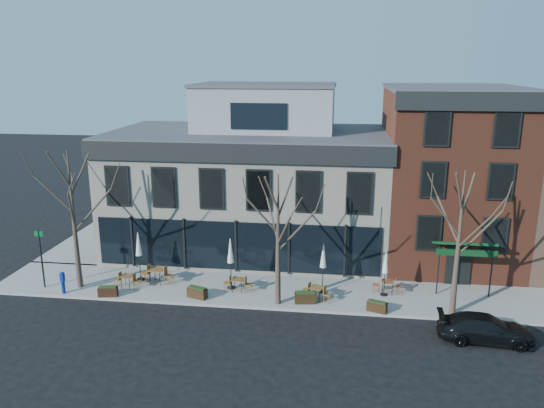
# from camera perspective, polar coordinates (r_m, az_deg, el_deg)

# --- Properties ---
(ground) EXTENTS (120.00, 120.00, 0.00)m
(ground) POSITION_cam_1_polar(r_m,az_deg,el_deg) (32.80, -3.82, -7.62)
(ground) COLOR black
(ground) RESTS_ON ground
(sidewalk_front) EXTENTS (33.50, 4.70, 0.15)m
(sidewalk_front) POSITION_cam_1_polar(r_m,az_deg,el_deg) (30.37, 1.50, -9.36)
(sidewalk_front) COLOR gray
(sidewalk_front) RESTS_ON ground
(sidewalk_side) EXTENTS (4.50, 12.00, 0.15)m
(sidewalk_side) POSITION_cam_1_polar(r_m,az_deg,el_deg) (41.57, -17.60, -3.26)
(sidewalk_side) COLOR gray
(sidewalk_side) RESTS_ON ground
(corner_building) EXTENTS (18.39, 10.39, 11.10)m
(corner_building) POSITION_cam_1_polar(r_m,az_deg,el_deg) (36.12, -2.28, 2.40)
(corner_building) COLOR silver
(corner_building) RESTS_ON ground
(red_brick_building) EXTENTS (8.20, 11.78, 11.18)m
(red_brick_building) POSITION_cam_1_polar(r_m,az_deg,el_deg) (36.03, 18.42, 3.08)
(red_brick_building) COLOR brown
(red_brick_building) RESTS_ON ground
(tree_corner) EXTENTS (3.93, 3.98, 7.92)m
(tree_corner) POSITION_cam_1_polar(r_m,az_deg,el_deg) (31.33, -20.55, -1.44)
(tree_corner) COLOR #382B21
(tree_corner) RESTS_ON sidewalk_front
(tree_mid) EXTENTS (3.50, 3.55, 7.04)m
(tree_mid) POSITION_cam_1_polar(r_m,az_deg,el_deg) (27.40, 0.67, -3.74)
(tree_mid) COLOR #382B21
(tree_mid) RESTS_ON sidewalk_front
(tree_right) EXTENTS (3.72, 3.77, 7.48)m
(tree_right) POSITION_cam_1_polar(r_m,az_deg,el_deg) (27.81, 19.46, -3.85)
(tree_right) COLOR #382B21
(tree_right) RESTS_ON sidewalk_front
(sign_pole) EXTENTS (0.50, 0.10, 3.40)m
(sign_pole) POSITION_cam_1_polar(r_m,az_deg,el_deg) (32.70, -23.58, -5.08)
(sign_pole) COLOR black
(sign_pole) RESTS_ON sidewalk_front
(parked_sedan) EXTENTS (4.42, 1.96, 1.26)m
(parked_sedan) POSITION_cam_1_polar(r_m,az_deg,el_deg) (27.16, 21.99, -12.32)
(parked_sedan) COLOR black
(parked_sedan) RESTS_ON ground
(call_box) EXTENTS (0.26, 0.26, 1.31)m
(call_box) POSITION_cam_1_polar(r_m,az_deg,el_deg) (31.86, -21.58, -7.77)
(call_box) COLOR #0C249E
(call_box) RESTS_ON sidewalk_front
(cafe_set_0) EXTENTS (1.67, 0.73, 0.86)m
(cafe_set_0) POSITION_cam_1_polar(r_m,az_deg,el_deg) (31.61, -15.30, -7.88)
(cafe_set_0) COLOR brown
(cafe_set_0) RESTS_ON sidewalk_front
(cafe_set_1) EXTENTS (2.03, 0.89, 1.05)m
(cafe_set_1) POSITION_cam_1_polar(r_m,az_deg,el_deg) (31.76, -12.24, -7.38)
(cafe_set_1) COLOR brown
(cafe_set_1) RESTS_ON sidewalk_front
(cafe_set_3) EXTENTS (1.70, 0.73, 0.88)m
(cafe_set_3) POSITION_cam_1_polar(r_m,az_deg,el_deg) (30.10, -3.68, -8.51)
(cafe_set_3) COLOR brown
(cafe_set_3) RESTS_ON sidewalk_front
(cafe_set_4) EXTENTS (1.72, 1.03, 0.89)m
(cafe_set_4) POSITION_cam_1_polar(r_m,az_deg,el_deg) (29.10, 4.84, -9.39)
(cafe_set_4) COLOR brown
(cafe_set_4) RESTS_ON sidewalk_front
(cafe_set_5) EXTENTS (1.66, 0.72, 0.86)m
(cafe_set_5) POSITION_cam_1_polar(r_m,az_deg,el_deg) (30.47, 12.32, -8.57)
(cafe_set_5) COLOR brown
(cafe_set_5) RESTS_ON sidewalk_front
(umbrella_0) EXTENTS (0.47, 0.47, 2.92)m
(umbrella_0) POSITION_cam_1_polar(r_m,az_deg,el_deg) (31.90, -14.16, -4.48)
(umbrella_0) COLOR black
(umbrella_0) RESTS_ON sidewalk_front
(umbrella_2) EXTENTS (0.47, 0.47, 2.97)m
(umbrella_2) POSITION_cam_1_polar(r_m,az_deg,el_deg) (29.87, -4.49, -5.33)
(umbrella_2) COLOR black
(umbrella_2) RESTS_ON sidewalk_front
(umbrella_3) EXTENTS (0.45, 0.45, 2.83)m
(umbrella_3) POSITION_cam_1_polar(r_m,az_deg,el_deg) (29.45, 5.54, -5.86)
(umbrella_3) COLOR black
(umbrella_3) RESTS_ON sidewalk_front
(umbrella_4) EXTENTS (0.41, 0.41, 2.53)m
(umbrella_4) POSITION_cam_1_polar(r_m,az_deg,el_deg) (29.65, 12.11, -6.42)
(umbrella_4) COLOR black
(umbrella_4) RESTS_ON sidewalk_front
(planter_0) EXTENTS (1.09, 0.58, 0.58)m
(planter_0) POSITION_cam_1_polar(r_m,az_deg,el_deg) (30.83, -17.22, -8.94)
(planter_0) COLOR black
(planter_0) RESTS_ON sidewalk_front
(planter_1) EXTENTS (1.19, 0.77, 0.62)m
(planter_1) POSITION_cam_1_polar(r_m,az_deg,el_deg) (29.57, -8.05, -9.39)
(planter_1) COLOR #301E10
(planter_1) RESTS_ON sidewalk_front
(planter_2) EXTENTS (1.19, 0.62, 0.63)m
(planter_2) POSITION_cam_1_polar(r_m,az_deg,el_deg) (28.75, 3.61, -9.99)
(planter_2) COLOR black
(planter_2) RESTS_ON sidewalk_front
(planter_3) EXTENTS (1.10, 0.73, 0.57)m
(planter_3) POSITION_cam_1_polar(r_m,az_deg,el_deg) (28.31, 11.23, -10.75)
(planter_3) COLOR black
(planter_3) RESTS_ON sidewalk_front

